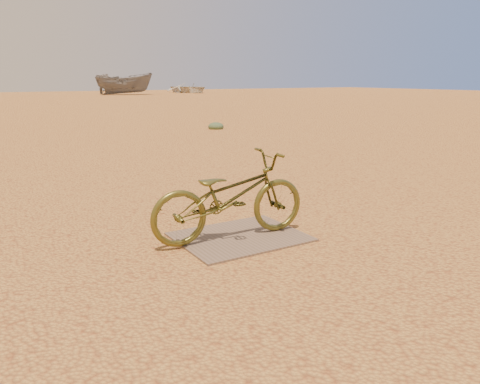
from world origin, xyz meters
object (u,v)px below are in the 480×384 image
plywood_board (240,237)px  boat_far_right (189,88)px  bicycle (230,196)px  boat_mid_right (124,84)px

plywood_board → boat_far_right: bearing=65.5°
plywood_board → bicycle: (-0.13, 0.01, 0.49)m
plywood_board → boat_mid_right: size_ratio=0.24×
plywood_board → boat_far_right: (21.20, 46.60, 0.55)m
boat_far_right → plywood_board: bearing=-129.5°
bicycle → boat_far_right: bearing=-20.2°
plywood_board → bicycle: bicycle is taller
bicycle → plywood_board: bearing=-88.8°
bicycle → boat_mid_right: bearing=-11.9°
boat_mid_right → plywood_board: bearing=-175.5°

